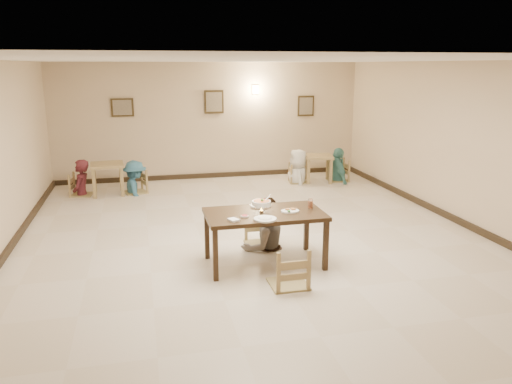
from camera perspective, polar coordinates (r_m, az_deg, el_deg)
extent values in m
plane|color=beige|center=(8.70, -0.31, -5.31)|extent=(10.00, 10.00, 0.00)
plane|color=white|center=(8.20, -0.34, 14.86)|extent=(10.00, 10.00, 0.00)
plane|color=beige|center=(13.19, -5.24, 8.06)|extent=(10.00, 0.00, 10.00)
plane|color=beige|center=(3.78, 17.07, -8.42)|extent=(10.00, 0.00, 10.00)
plane|color=beige|center=(9.99, 22.73, 5.02)|extent=(0.00, 10.00, 10.00)
cube|color=black|center=(13.40, -5.08, 1.91)|extent=(8.00, 0.06, 0.12)
cube|color=black|center=(8.75, -26.73, -6.38)|extent=(0.06, 10.00, 0.12)
cube|color=black|center=(10.28, 21.83, -2.91)|extent=(0.06, 10.00, 0.12)
cube|color=#312513|center=(12.99, -15.03, 9.32)|extent=(0.55, 0.03, 0.45)
cube|color=gray|center=(12.98, -15.03, 9.31)|extent=(0.45, 0.01, 0.37)
cube|color=#312513|center=(13.12, -4.83, 10.23)|extent=(0.50, 0.03, 0.60)
cube|color=gray|center=(13.11, -4.81, 10.22)|extent=(0.41, 0.01, 0.49)
cube|color=#312513|center=(13.73, 5.71, 9.76)|extent=(0.45, 0.03, 0.55)
cube|color=gray|center=(13.71, 5.74, 9.75)|extent=(0.37, 0.01, 0.45)
cube|color=#FFD88C|center=(13.31, -0.07, 11.63)|extent=(0.16, 0.05, 0.22)
cube|color=#312011|center=(7.37, 0.99, -2.56)|extent=(1.74, 0.98, 0.06)
cube|color=#312011|center=(6.95, -4.66, -7.21)|extent=(0.07, 0.07, 0.75)
cube|color=#312011|center=(7.35, 7.97, -6.10)|extent=(0.07, 0.07, 0.75)
cube|color=#312011|center=(7.75, -5.64, -4.93)|extent=(0.07, 0.07, 0.75)
cube|color=#312011|center=(8.11, 5.79, -4.06)|extent=(0.07, 0.07, 0.75)
cube|color=#A18D56|center=(8.23, 0.56, -2.94)|extent=(0.49, 0.49, 0.05)
cube|color=#A18D56|center=(6.76, 3.77, -6.76)|extent=(0.50, 0.50, 0.05)
imported|color=gray|center=(8.05, 0.90, -0.65)|extent=(0.99, 0.87, 1.69)
torus|color=silver|center=(7.32, 0.62, -1.49)|extent=(0.21, 0.21, 0.01)
cylinder|color=silver|center=(7.34, 0.62, -2.24)|extent=(0.06, 0.06, 0.03)
cone|color=#FFA526|center=(7.33, 0.62, -1.93)|extent=(0.03, 0.03, 0.05)
cylinder|color=white|center=(7.31, 0.62, -1.26)|extent=(0.27, 0.27, 0.06)
cylinder|color=#AB4114|center=(7.30, 0.62, -1.05)|extent=(0.24, 0.24, 0.01)
sphere|color=#2D7223|center=(7.29, 0.71, -0.94)|extent=(0.04, 0.04, 0.04)
cylinder|color=silver|center=(7.37, 1.33, -0.70)|extent=(0.13, 0.08, 0.09)
cylinder|color=silver|center=(7.40, 1.17, -1.78)|extent=(0.01, 0.01, 0.13)
cylinder|color=silver|center=(7.36, -0.11, -1.87)|extent=(0.01, 0.01, 0.13)
cylinder|color=silver|center=(7.24, 0.81, -2.14)|extent=(0.01, 0.01, 0.13)
cylinder|color=white|center=(7.65, 0.55, -1.58)|extent=(0.32, 0.32, 0.02)
ellipsoid|color=white|center=(7.65, 0.55, -1.53)|extent=(0.21, 0.18, 0.07)
cylinder|color=white|center=(7.00, 1.05, -3.11)|extent=(0.32, 0.32, 0.02)
ellipsoid|color=white|center=(7.00, 1.05, -3.05)|extent=(0.21, 0.18, 0.07)
cylinder|color=white|center=(7.39, 3.92, -2.20)|extent=(0.27, 0.27, 0.02)
sphere|color=#2D7223|center=(7.31, 3.78, -2.19)|extent=(0.05, 0.05, 0.05)
cylinder|color=white|center=(7.14, -1.30, -2.79)|extent=(0.12, 0.12, 0.02)
cylinder|color=maroon|center=(7.13, -1.30, -2.71)|extent=(0.09, 0.09, 0.01)
cube|color=white|center=(6.96, -2.60, -3.20)|extent=(0.16, 0.18, 0.03)
cube|color=silver|center=(7.04, -2.34, -3.03)|extent=(0.06, 0.16, 0.01)
cube|color=silver|center=(7.05, -2.11, -3.02)|extent=(0.06, 0.16, 0.01)
cylinder|color=white|center=(7.58, 6.24, -1.33)|extent=(0.08, 0.08, 0.15)
cylinder|color=#C35B27|center=(7.59, 6.24, -1.44)|extent=(0.07, 0.07, 0.11)
cube|color=#9D8151|center=(11.96, -16.68, 3.00)|extent=(0.78, 0.78, 0.06)
cube|color=#9D8151|center=(11.74, -18.01, 0.87)|extent=(0.07, 0.07, 0.67)
cube|color=#9D8151|center=(11.74, -15.04, 1.08)|extent=(0.07, 0.07, 0.67)
cube|color=#9D8151|center=(12.34, -17.99, 1.49)|extent=(0.07, 0.07, 0.67)
cube|color=#9D8151|center=(12.34, -15.17, 1.70)|extent=(0.07, 0.07, 0.67)
cube|color=#9D8151|center=(12.86, 7.17, 4.04)|extent=(0.83, 0.83, 0.06)
cube|color=#9D8151|center=(12.62, 6.00, 2.29)|extent=(0.07, 0.07, 0.62)
cube|color=#9D8151|center=(12.69, 8.53, 2.28)|extent=(0.07, 0.07, 0.62)
cube|color=#9D8151|center=(13.17, 5.76, 2.81)|extent=(0.07, 0.07, 0.62)
cube|color=#9D8151|center=(13.24, 8.20, 2.79)|extent=(0.07, 0.07, 0.62)
cube|color=#A18D56|center=(12.12, -19.42, 1.72)|extent=(0.46, 0.46, 0.05)
cube|color=#A18D56|center=(12.00, -13.73, 2.15)|extent=(0.49, 0.49, 0.05)
cube|color=#A18D56|center=(12.75, 4.84, 2.98)|extent=(0.44, 0.44, 0.05)
cube|color=#A18D56|center=(13.07, 9.38, 3.37)|extent=(0.50, 0.50, 0.05)
imported|color=#511B23|center=(12.05, -19.57, 3.49)|extent=(0.52, 0.68, 1.67)
imported|color=teal|center=(11.94, -13.81, 3.49)|extent=(0.79, 1.10, 1.53)
imported|color=silver|center=(12.68, 4.88, 4.87)|extent=(0.63, 0.89, 1.71)
imported|color=teal|center=(13.01, 9.45, 5.00)|extent=(0.45, 1.02, 1.72)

